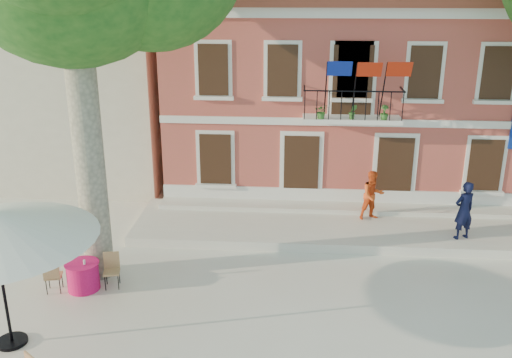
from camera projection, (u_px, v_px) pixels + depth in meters
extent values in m
plane|color=beige|center=(284.00, 299.00, 14.75)|extent=(90.00, 90.00, 0.00)
cube|color=#BA4B43|center=(342.00, 94.00, 22.87)|extent=(13.00, 8.00, 7.00)
cube|color=silver|center=(356.00, 12.00, 18.04)|extent=(13.30, 0.35, 0.35)
cube|color=silver|center=(352.00, 119.00, 18.68)|extent=(3.20, 0.90, 0.15)
cube|color=black|center=(354.00, 91.00, 17.97)|extent=(3.20, 0.04, 0.04)
cube|color=#0D2294|center=(327.00, 69.00, 17.46)|extent=(0.76, 0.27, 0.47)
cube|color=red|center=(357.00, 69.00, 17.40)|extent=(0.76, 0.29, 0.47)
cube|color=red|center=(387.00, 69.00, 17.33)|extent=(0.76, 0.27, 0.47)
imported|color=#26591E|center=(322.00, 111.00, 18.36)|extent=(0.43, 0.37, 0.48)
imported|color=#26591E|center=(353.00, 112.00, 18.29)|extent=(0.26, 0.21, 0.48)
imported|color=#26591E|center=(384.00, 112.00, 18.22)|extent=(0.27, 0.27, 0.48)
cube|color=beige|center=(74.00, 97.00, 24.79)|extent=(9.00, 9.00, 6.00)
cube|color=brown|center=(66.00, 21.00, 23.73)|extent=(9.40, 9.40, 0.40)
cube|color=silver|center=(349.00, 227.00, 18.70)|extent=(14.00, 3.40, 0.30)
cylinder|color=#A59E84|center=(88.00, 146.00, 14.82)|extent=(0.78, 0.78, 7.45)
cylinder|color=black|center=(12.00, 341.00, 12.96)|extent=(0.69, 0.69, 0.08)
cylinder|color=black|center=(3.00, 288.00, 12.50)|extent=(0.07, 0.07, 2.87)
imported|color=black|center=(464.00, 210.00, 17.26)|extent=(0.79, 0.68, 1.84)
imported|color=#DB4B19|center=(373.00, 195.00, 18.72)|extent=(0.98, 0.87, 1.66)
cylinder|color=#E21569|center=(83.00, 276.00, 15.13)|extent=(0.84, 0.84, 0.75)
cylinder|color=#E21569|center=(82.00, 263.00, 15.00)|extent=(0.90, 0.90, 0.02)
cube|color=tan|center=(112.00, 271.00, 15.20)|extent=(0.50, 0.50, 0.95)
cube|color=tan|center=(53.00, 275.00, 15.00)|extent=(0.50, 0.50, 0.95)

